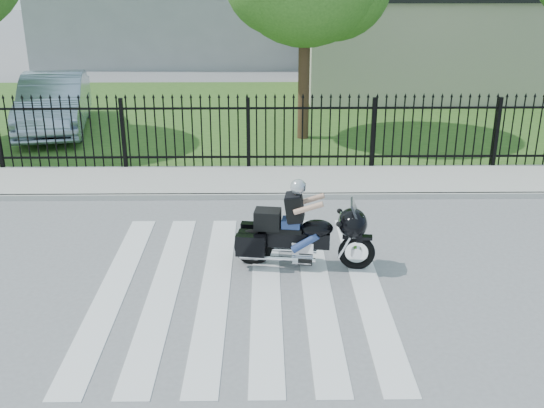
{
  "coord_description": "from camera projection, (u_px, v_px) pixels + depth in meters",
  "views": [
    {
      "loc": [
        0.38,
        -8.87,
        4.83
      ],
      "look_at": [
        0.51,
        1.09,
        1.0
      ],
      "focal_mm": 42.0,
      "sensor_mm": 36.0,
      "label": 1
    }
  ],
  "objects": [
    {
      "name": "sidewalk",
      "position": [
        248.0,
        181.0,
        14.65
      ],
      "size": [
        40.0,
        2.0,
        0.12
      ],
      "primitive_type": "cube",
      "color": "#ADAAA3",
      "rests_on": "ground"
    },
    {
      "name": "building_low",
      "position": [
        436.0,
        46.0,
        24.4
      ],
      "size": [
        10.0,
        6.0,
        3.5
      ],
      "primitive_type": "cube",
      "color": "#B6AD98",
      "rests_on": "ground"
    },
    {
      "name": "grass_strip",
      "position": [
        253.0,
        115.0,
        21.2
      ],
      "size": [
        40.0,
        12.0,
        0.02
      ],
      "primitive_type": "cube",
      "color": "#2A511B",
      "rests_on": "ground"
    },
    {
      "name": "ground",
      "position": [
        241.0,
        288.0,
        10.01
      ],
      "size": [
        120.0,
        120.0,
        0.0
      ],
      "primitive_type": "plane",
      "color": "slate",
      "rests_on": "ground"
    },
    {
      "name": "motorcycle_rider",
      "position": [
        300.0,
        231.0,
        10.53
      ],
      "size": [
        2.37,
        0.95,
        1.57
      ],
      "rotation": [
        0.0,
        0.0,
        -0.14
      ],
      "color": "black",
      "rests_on": "ground"
    },
    {
      "name": "iron_fence",
      "position": [
        248.0,
        135.0,
        15.28
      ],
      "size": [
        26.0,
        0.04,
        1.8
      ],
      "color": "black",
      "rests_on": "ground"
    },
    {
      "name": "crosswalk",
      "position": [
        241.0,
        288.0,
        10.0
      ],
      "size": [
        5.0,
        5.5,
        0.01
      ],
      "primitive_type": null,
      "color": "silver",
      "rests_on": "ground"
    },
    {
      "name": "parked_car",
      "position": [
        54.0,
        103.0,
        18.93
      ],
      "size": [
        2.66,
        5.3,
        1.67
      ],
      "primitive_type": "imported",
      "rotation": [
        0.0,
        0.0,
        0.18
      ],
      "color": "#97A8BE",
      "rests_on": "grass_strip"
    },
    {
      "name": "curb",
      "position": [
        247.0,
        196.0,
        13.72
      ],
      "size": [
        40.0,
        0.12,
        0.12
      ],
      "primitive_type": "cube",
      "color": "#ADAAA3",
      "rests_on": "ground"
    }
  ]
}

